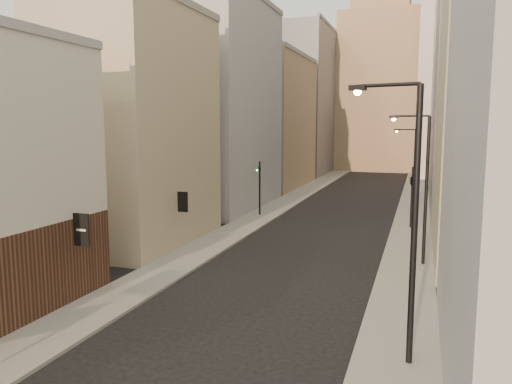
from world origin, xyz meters
name	(u,v)px	position (x,y,z in m)	size (l,w,h in m)	color
sidewalk_left	(304,192)	(-6.50, 55.00, 0.07)	(3.00, 140.00, 0.15)	gray
sidewalk_right	(415,197)	(6.50, 55.00, 0.07)	(3.00, 140.00, 0.15)	gray
left_bldg_beige	(133,129)	(-12.00, 26.00, 8.00)	(8.00, 12.00, 16.00)	tan
left_bldg_grey	(221,107)	(-12.00, 42.00, 10.00)	(8.00, 16.00, 20.00)	#A09FA4
left_bldg_tan	(273,123)	(-12.00, 60.00, 8.50)	(8.00, 18.00, 17.00)	#A08160
left_bldg_wingrid	(306,103)	(-12.00, 80.00, 12.00)	(8.00, 20.00, 24.00)	gray
right_bldg_beige	(509,96)	(12.00, 30.00, 10.00)	(8.00, 16.00, 20.00)	tan
right_bldg_wingrid	(478,76)	(12.00, 50.00, 13.00)	(8.00, 20.00, 26.00)	gray
highrise	(509,3)	(18.00, 78.00, 25.66)	(21.00, 23.00, 51.20)	gray
clock_tower	(379,74)	(-1.00, 92.00, 17.63)	(14.00, 14.00, 44.90)	#A08160
white_tower	(447,56)	(10.00, 78.00, 18.61)	(8.00, 8.00, 41.50)	silver
streetlamp_near	(408,208)	(6.69, 12.83, 5.51)	(2.48, 0.85, 9.65)	black
streetlamp_mid	(422,181)	(7.16, 25.87, 5.05)	(2.32, 0.29, 8.84)	black
streetlamp_far	(412,166)	(6.26, 43.36, 4.51)	(2.02, 0.71, 7.90)	black
traffic_light_left	(260,176)	(-6.79, 38.32, 3.67)	(0.58, 0.50, 5.00)	black
traffic_light_right	(412,181)	(6.43, 36.73, 3.86)	(0.64, 0.61, 5.00)	black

